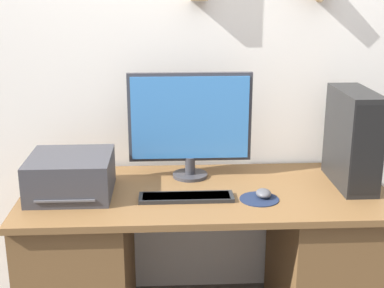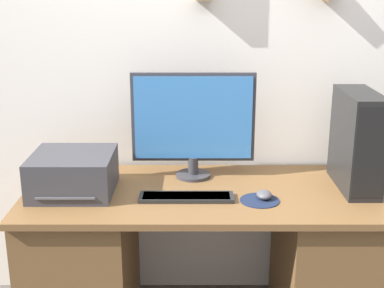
{
  "view_description": "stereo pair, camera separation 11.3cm",
  "coord_description": "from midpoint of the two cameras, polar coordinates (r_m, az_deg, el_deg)",
  "views": [
    {
      "loc": [
        -0.18,
        -1.93,
        1.66
      ],
      "look_at": [
        -0.06,
        0.36,
        0.96
      ],
      "focal_mm": 50.0,
      "sensor_mm": 36.0,
      "label": 1
    },
    {
      "loc": [
        -0.07,
        -1.93,
        1.66
      ],
      "look_at": [
        -0.06,
        0.36,
        0.96
      ],
      "focal_mm": 50.0,
      "sensor_mm": 36.0,
      "label": 2
    }
  ],
  "objects": [
    {
      "name": "wall_back",
      "position": [
        2.73,
        2.66,
        10.64
      ],
      "size": [
        6.4,
        0.13,
        2.7
      ],
      "color": "white",
      "rests_on": "ground_plane"
    },
    {
      "name": "desk",
      "position": [
        2.63,
        2.69,
        -12.21
      ],
      "size": [
        1.68,
        0.72,
        0.74
      ],
      "color": "brown",
      "rests_on": "ground_plane"
    },
    {
      "name": "mouse",
      "position": [
        2.4,
        8.92,
        -5.36
      ],
      "size": [
        0.07,
        0.09,
        0.04
      ],
      "color": "#4C4C51",
      "rests_on": "mousepad"
    },
    {
      "name": "keyboard",
      "position": [
        2.37,
        0.62,
        -5.68
      ],
      "size": [
        0.42,
        0.11,
        0.02
      ],
      "color": "black",
      "rests_on": "desk"
    },
    {
      "name": "monitor",
      "position": [
        2.56,
        1.25,
        2.47
      ],
      "size": [
        0.59,
        0.17,
        0.52
      ],
      "color": "#333338",
      "rests_on": "desk"
    },
    {
      "name": "printer",
      "position": [
        2.48,
        -11.43,
        -3.1
      ],
      "size": [
        0.37,
        0.36,
        0.18
      ],
      "color": "#38383D",
      "rests_on": "desk"
    },
    {
      "name": "mousepad",
      "position": [
        2.39,
        8.45,
        -5.98
      ],
      "size": [
        0.17,
        0.17,
        0.0
      ],
      "color": "#19233D",
      "rests_on": "desk"
    },
    {
      "name": "computer_tower",
      "position": [
        2.58,
        18.27,
        0.33
      ],
      "size": [
        0.15,
        0.4,
        0.45
      ],
      "color": "black",
      "rests_on": "desk"
    }
  ]
}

